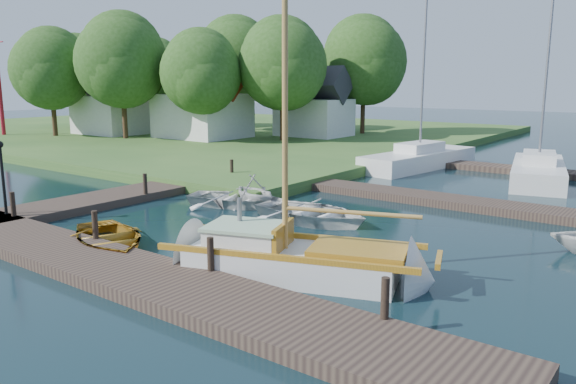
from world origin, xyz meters
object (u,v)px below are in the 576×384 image
Objects in this scene: tree_2 at (201,72)px; tree_7 at (364,61)px; tree_5 at (155,72)px; tree_6 at (76,70)px; mooring_post_3 at (385,298)px; tree_4 at (236,60)px; lamp_post at (2,167)px; tree_3 at (283,64)px; mooring_post_2 at (211,254)px; house_b at (113,105)px; mooring_post_4 at (145,184)px; tender_a at (237,196)px; tender_b at (254,189)px; house_c at (314,109)px; tree_1 at (122,61)px; marina_boat_0 at (419,158)px; marina_boat_2 at (538,169)px; tree_0 at (51,69)px; sailboat at (300,263)px; tender_c at (311,210)px; house_a at (202,104)px; mooring_post_0 at (13,204)px; dinghy at (108,234)px; mooring_post_1 at (95,225)px; mooring_post_5 at (232,168)px.

tree_7 is at bearing 63.43° from tree_2.
tree_6 reaches higher than tree_5.
mooring_post_3 is 0.08× the size of tree_4.
lamp_post is (-14.00, 0.00, 1.17)m from mooring_post_3.
tree_3 reaches higher than tree_5.
mooring_post_2 is 0.14× the size of house_b.
mooring_post_4 reaches higher than tender_a.
mooring_post_2 is 8.27m from tender_b.
house_c reaches higher than lamp_post.
tender_b is at bearing -25.81° from house_b.
mooring_post_2 is at bearing -60.14° from house_c.
lamp_post is 31.60m from tree_7.
tree_1 reaches higher than tree_5.
marina_boat_0 is 16.31m from tree_7.
tree_0 is (-34.25, -3.80, 4.94)m from marina_boat_2.
sailboat is 27.86m from tree_3.
tender_c is (-5.89, 6.16, -0.27)m from mooring_post_3.
mooring_post_0 is at bearing -59.24° from house_a.
house_a is at bearing 14.04° from house_b.
mooring_post_3 is at bearing -53.47° from house_c.
lamp_post is at bearing -43.53° from house_b.
house_c is (6.00, 6.00, -0.38)m from house_a.
marina_boat_0 reaches higher than tree_2.
tree_0 is 24.09m from tree_7.
tree_5 reaches higher than house_b.
tree_3 reaches higher than dinghy.
tree_0 is 1.02× the size of tree_5.
mooring_post_0 is 24.49m from tree_3.
tree_1 is at bearing 130.91° from sailboat.
dinghy is at bearing -32.06° from tree_6.
tree_4 is at bearing 53.29° from house_b.
dinghy is 6.22m from tender_a.
marina_boat_0 is 1.20× the size of tree_1.
tree_4 is at bearing 46.90° from tender_c.
tree_7 is at bearing 106.16° from mooring_post_1.
mooring_post_0 and mooring_post_1 have the same top height.
mooring_post_0 is at bearing 0.00° from lamp_post.
tender_a reaches higher than dinghy.
mooring_post_5 is at bearing 114.90° from marina_boat_2.
sailboat is 1.86× the size of house_c.
tree_2 is (6.00, 2.00, -0.84)m from tree_1.
lamp_post is (-5.00, 0.00, 1.17)m from mooring_post_1.
mooring_post_5 reaches higher than dinghy.
marina_boat_2 is 32.32m from house_b.
tender_a is 35.96m from tree_6.
mooring_post_1 is 0.10× the size of tree_5.
tree_1 is 6.38m from tree_2.
house_a is (-16.46, 14.51, 2.57)m from tender_a.
house_c is at bearing 66.23° from marina_boat_0.
mooring_post_2 is at bearing -25.54° from tree_0.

